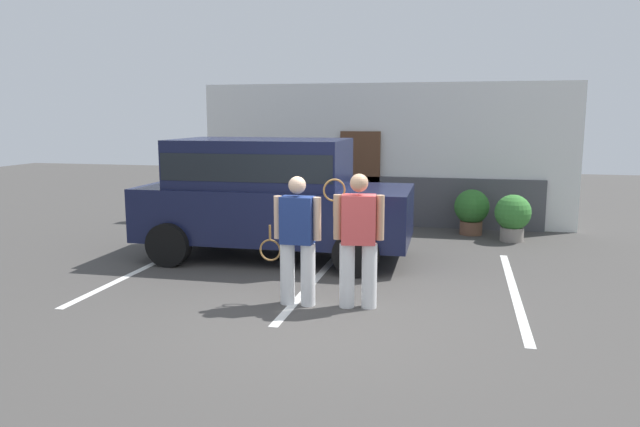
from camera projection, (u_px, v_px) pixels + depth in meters
ground_plane at (316, 311)px, 7.59m from camera, size 40.00×40.00×0.00m
parking_stripe_0 at (146, 267)px, 9.76m from camera, size 0.12×4.40×0.01m
parking_stripe_1 at (317, 278)px, 9.11m from camera, size 0.12×4.40×0.01m
parking_stripe_2 at (514, 290)px, 8.46m from camera, size 0.12×4.40×0.01m
house_frontage at (382, 159)px, 13.47m from camera, size 8.33×0.40×3.15m
parked_suv at (270, 192)px, 10.28m from camera, size 4.63×2.23×2.05m
tennis_player_man at (297, 239)px, 7.72m from camera, size 0.88×0.26×1.68m
tennis_player_woman at (358, 238)px, 7.59m from camera, size 0.77×0.32×1.73m
potted_plant_by_porch at (472, 210)px, 12.39m from camera, size 0.71×0.71×0.94m
potted_plant_secondary at (513, 215)px, 11.72m from camera, size 0.70×0.70×0.92m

